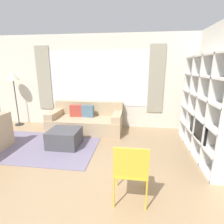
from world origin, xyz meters
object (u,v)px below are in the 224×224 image
object	(u,v)px
ottoman	(65,138)
folding_chair	(131,168)
shelving_unit	(208,108)
couch_main	(86,121)
floor_lamp	(13,79)

from	to	relation	value
ottoman	folding_chair	distance (m)	2.21
shelving_unit	couch_main	distance (m)	3.11
shelving_unit	folding_chair	size ratio (longest dim) A/B	2.48
couch_main	floor_lamp	distance (m)	2.55
floor_lamp	couch_main	bearing A→B (deg)	-4.99
folding_chair	couch_main	bearing A→B (deg)	-62.77
shelving_unit	ottoman	bearing A→B (deg)	-179.01
ottoman	couch_main	bearing A→B (deg)	79.04
floor_lamp	ottoman	bearing A→B (deg)	-32.09
couch_main	floor_lamp	xyz separation A→B (m)	(-2.26, 0.20, 1.16)
floor_lamp	folding_chair	xyz separation A→B (m)	(3.61, -2.82, -0.93)
shelving_unit	ottoman	world-z (taller)	shelving_unit
ottoman	floor_lamp	world-z (taller)	floor_lamp
couch_main	folding_chair	distance (m)	2.96
shelving_unit	couch_main	size ratio (longest dim) A/B	1.05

